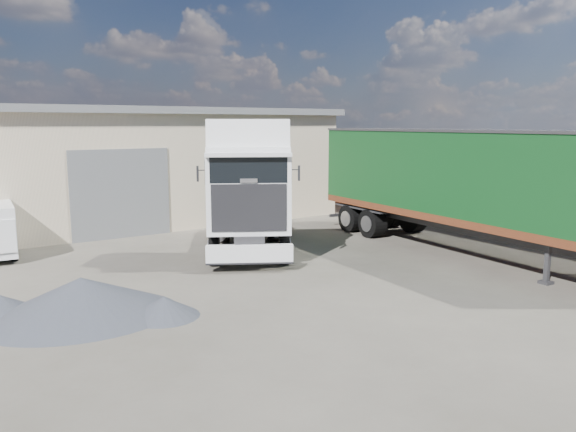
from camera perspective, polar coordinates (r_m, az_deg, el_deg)
ground at (r=15.91m, az=1.71°, el=-7.43°), size 120.00×120.00×0.00m
brick_boundary_wall at (r=27.63m, az=14.08°, el=2.13°), size 0.35×26.00×2.50m
tractor_unit at (r=19.51m, az=-4.03°, el=1.68°), size 5.72×7.33×4.74m
box_trailer at (r=20.98m, az=17.23°, el=3.72°), size 3.67×13.38×4.40m
gravel_heap at (r=14.52m, az=-20.55°, el=-7.85°), size 5.37×4.98×0.96m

